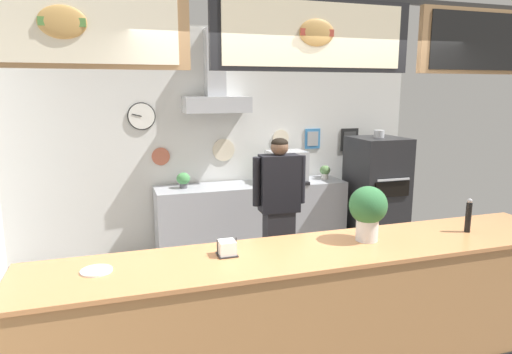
# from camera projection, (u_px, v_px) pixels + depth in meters

# --- Properties ---
(ground_plane) EXTENTS (6.60, 6.60, 0.00)m
(ground_plane) POSITION_uv_depth(u_px,v_px,m) (299.00, 349.00, 3.76)
(ground_plane) COLOR #514C47
(back_wall_assembly) EXTENTS (5.50, 3.01, 2.93)m
(back_wall_assembly) POSITION_uv_depth(u_px,v_px,m) (223.00, 134.00, 5.84)
(back_wall_assembly) COLOR #9E9E99
(back_wall_assembly) RESTS_ON ground_plane
(service_counter) EXTENTS (4.15, 0.73, 1.01)m
(service_counter) POSITION_uv_depth(u_px,v_px,m) (318.00, 313.00, 3.35)
(service_counter) COLOR #B77F4C
(service_counter) RESTS_ON ground_plane
(back_prep_counter) EXTENTS (2.50, 0.59, 0.93)m
(back_prep_counter) POSITION_uv_depth(u_px,v_px,m) (252.00, 219.00, 5.96)
(back_prep_counter) COLOR #A3A5AD
(back_prep_counter) RESTS_ON ground_plane
(pizza_oven) EXTENTS (0.67, 0.75, 1.61)m
(pizza_oven) POSITION_uv_depth(u_px,v_px,m) (376.00, 192.00, 6.16)
(pizza_oven) COLOR #232326
(pizza_oven) RESTS_ON ground_plane
(shop_worker) EXTENTS (0.56, 0.24, 1.66)m
(shop_worker) POSITION_uv_depth(u_px,v_px,m) (279.00, 213.00, 4.62)
(shop_worker) COLOR #232328
(shop_worker) RESTS_ON ground_plane
(espresso_machine) EXTENTS (0.48, 0.48, 0.42)m
(espresso_machine) POSITION_uv_depth(u_px,v_px,m) (287.00, 167.00, 5.95)
(espresso_machine) COLOR #B7BABF
(espresso_machine) RESTS_ON back_prep_counter
(potted_basil) EXTENTS (0.17, 0.17, 0.20)m
(potted_basil) POSITION_uv_depth(u_px,v_px,m) (183.00, 179.00, 5.60)
(potted_basil) COLOR #4C4C51
(potted_basil) RESTS_ON back_prep_counter
(potted_oregano) EXTENTS (0.23, 0.23, 0.25)m
(potted_oregano) POSITION_uv_depth(u_px,v_px,m) (263.00, 173.00, 5.88)
(potted_oregano) COLOR beige
(potted_oregano) RESTS_ON back_prep_counter
(potted_sage) EXTENTS (0.14, 0.14, 0.19)m
(potted_sage) POSITION_uv_depth(u_px,v_px,m) (325.00, 172.00, 6.16)
(potted_sage) COLOR beige
(potted_sage) RESTS_ON back_prep_counter
(basil_vase) EXTENTS (0.29, 0.29, 0.42)m
(basil_vase) POSITION_uv_depth(u_px,v_px,m) (368.00, 211.00, 3.39)
(basil_vase) COLOR silver
(basil_vase) RESTS_ON service_counter
(condiment_plate) EXTENTS (0.20, 0.20, 0.01)m
(condiment_plate) POSITION_uv_depth(u_px,v_px,m) (96.00, 271.00, 2.84)
(condiment_plate) COLOR white
(condiment_plate) RESTS_ON service_counter
(napkin_holder) EXTENTS (0.14, 0.13, 0.12)m
(napkin_holder) POSITION_uv_depth(u_px,v_px,m) (227.00, 249.00, 3.12)
(napkin_holder) COLOR #262628
(napkin_holder) RESTS_ON service_counter
(pepper_grinder) EXTENTS (0.05, 0.05, 0.28)m
(pepper_grinder) POSITION_uv_depth(u_px,v_px,m) (468.00, 215.00, 3.61)
(pepper_grinder) COLOR black
(pepper_grinder) RESTS_ON service_counter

